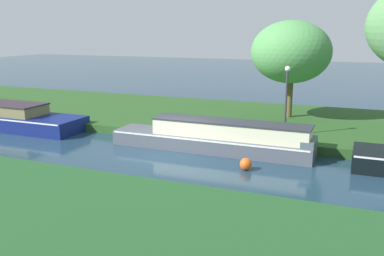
{
  "coord_description": "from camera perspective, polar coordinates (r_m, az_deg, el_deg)",
  "views": [
    {
      "loc": [
        7.3,
        -15.51,
        5.06
      ],
      "look_at": [
        0.41,
        1.2,
        0.9
      ],
      "focal_mm": 39.58,
      "sensor_mm": 36.0,
      "label": 1
    }
  ],
  "objects": [
    {
      "name": "mooring_post_near",
      "position": [
        19.57,
        2.88,
        0.39
      ],
      "size": [
        0.14,
        0.14,
        0.81
      ],
      "primitive_type": "cylinder",
      "color": "#4C4121",
      "rests_on": "riverbank_far"
    },
    {
      "name": "lamp_post",
      "position": [
        19.34,
        12.61,
        4.63
      ],
      "size": [
        0.24,
        0.24,
        3.15
      ],
      "color": "#333338",
      "rests_on": "riverbank_far"
    },
    {
      "name": "riverbank_far",
      "position": [
        24.16,
        4.35,
        1.32
      ],
      "size": [
        72.0,
        10.0,
        0.4
      ],
      "primitive_type": "cube",
      "color": "#285021",
      "rests_on": "ground_plane"
    },
    {
      "name": "channel_buoy",
      "position": [
        15.89,
        7.27,
        -4.85
      ],
      "size": [
        0.46,
        0.46,
        0.46
      ],
      "primitive_type": "sphere",
      "color": "#E55919",
      "rests_on": "ground_plane"
    },
    {
      "name": "slate_barge",
      "position": [
        18.2,
        3.55,
        -1.28
      ],
      "size": [
        8.83,
        1.71,
        1.35
      ],
      "color": "#4B515B",
      "rests_on": "ground_plane"
    },
    {
      "name": "navy_narrowboat",
      "position": [
        24.46,
        -23.15,
        1.31
      ],
      "size": [
        7.92,
        2.41,
        1.33
      ],
      "color": "navy",
      "rests_on": "ground_plane"
    },
    {
      "name": "willow_tree_left",
      "position": [
        23.31,
        13.2,
        9.93
      ],
      "size": [
        4.22,
        4.24,
        5.22
      ],
      "color": "brown",
      "rests_on": "riverbank_far"
    },
    {
      "name": "ground_plane",
      "position": [
        17.87,
        -2.7,
        -3.5
      ],
      "size": [
        120.0,
        120.0,
        0.0
      ],
      "primitive_type": "plane",
      "color": "#1E374A"
    },
    {
      "name": "riverbank_near",
      "position": [
        10.92,
        -23.84,
        -14.65
      ],
      "size": [
        72.0,
        10.0,
        0.4
      ],
      "primitive_type": "cube",
      "color": "#214D24",
      "rests_on": "ground_plane"
    }
  ]
}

